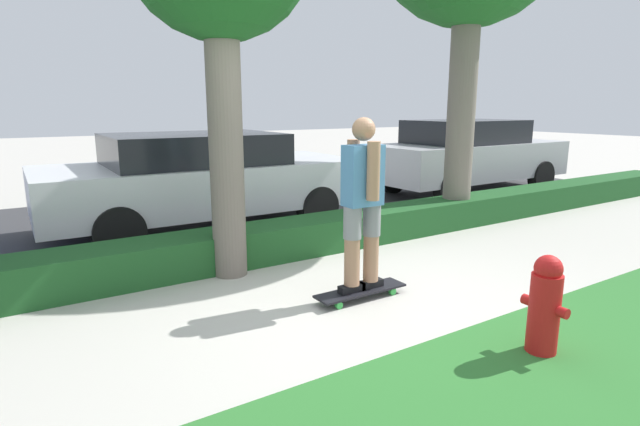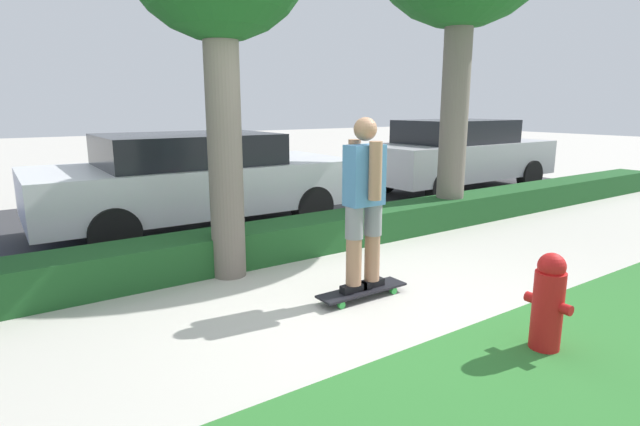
# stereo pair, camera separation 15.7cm
# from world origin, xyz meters

# --- Properties ---
(ground_plane) EXTENTS (60.00, 60.00, 0.00)m
(ground_plane) POSITION_xyz_m (0.00, 0.00, 0.00)
(ground_plane) COLOR #BCB7AD
(street_asphalt) EXTENTS (18.20, 5.00, 0.01)m
(street_asphalt) POSITION_xyz_m (0.00, 4.20, 0.00)
(street_asphalt) COLOR #38383A
(street_asphalt) RESTS_ON ground_plane
(hedge_row) EXTENTS (18.20, 0.60, 0.41)m
(hedge_row) POSITION_xyz_m (0.00, 1.60, 0.20)
(hedge_row) COLOR #1E5123
(hedge_row) RESTS_ON ground_plane
(skateboard) EXTENTS (0.92, 0.24, 0.09)m
(skateboard) POSITION_xyz_m (0.11, -0.01, 0.07)
(skateboard) COLOR black
(skateboard) RESTS_ON ground_plane
(skater_person) EXTENTS (0.48, 0.41, 1.60)m
(skater_person) POSITION_xyz_m (0.11, -0.01, 0.94)
(skater_person) COLOR black
(skater_person) RESTS_ON skateboard
(parked_car_middle) EXTENTS (4.58, 2.05, 1.39)m
(parked_car_middle) POSITION_xyz_m (-0.13, 3.55, 0.74)
(parked_car_middle) COLOR silver
(parked_car_middle) RESTS_ON ground_plane
(parked_car_rear) EXTENTS (4.47, 1.78, 1.50)m
(parked_car_rear) POSITION_xyz_m (5.57, 3.53, 0.79)
(parked_car_rear) COLOR #B7B7BC
(parked_car_rear) RESTS_ON ground_plane
(fire_hydrant) EXTENTS (0.22, 0.35, 0.74)m
(fire_hydrant) POSITION_xyz_m (0.58, -1.56, 0.37)
(fire_hydrant) COLOR red
(fire_hydrant) RESTS_ON ground_plane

